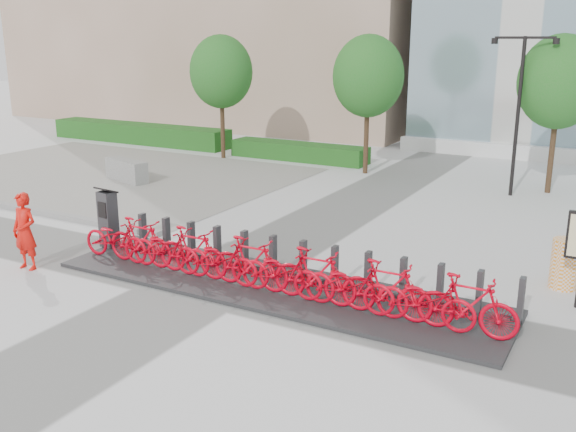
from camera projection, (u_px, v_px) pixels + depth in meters
The scene contains 26 objects.
ground at pixel (212, 281), 13.48m from camera, with size 120.00×120.00×0.00m, color silver.
gravel_patch at pixel (103, 174), 24.06m from camera, with size 14.00×14.00×0.00m, color slate.
hedge_a at pixel (139, 133), 31.28m from camera, with size 10.00×1.40×0.90m, color #1E5617.
hedge_b at pixel (299, 152), 26.84m from camera, with size 6.00×1.20×0.70m, color #1E5617.
tree_0 at pixel (221, 72), 26.37m from camera, with size 2.60×2.60×5.10m.
tree_1 at pixel (368, 76), 23.32m from camera, with size 2.60×2.60×5.10m.
tree_2 at pixel (560, 82), 20.28m from camera, with size 2.60×2.60×5.10m.
streetlamp at pixel (519, 98), 20.03m from camera, with size 2.00×0.20×5.00m.
dock_pad at pixel (272, 286), 13.11m from camera, with size 9.60×2.40×0.08m, color #28282A.
dock_rail_posts at pixel (301, 261), 13.19m from camera, with size 8.74×0.50×0.85m, color #313134, non-canonical shape.
bike_0 at pixel (116, 239), 14.51m from camera, with size 0.63×1.80×0.94m, color red.
bike_1 at pixel (140, 241), 14.16m from camera, with size 0.49×1.74×1.05m, color red.
bike_2 at pixel (166, 249), 13.83m from camera, with size 0.63×1.80×0.94m, color red.
bike_3 at pixel (192, 252), 13.48m from camera, with size 0.49×1.74×1.05m, color red.
bike_4 at pixel (221, 259), 13.16m from camera, with size 0.63×1.80×0.94m, color red.
bike_5 at pixel (250, 263), 12.81m from camera, with size 0.49×1.74×1.05m, color red.
bike_6 at pixel (282, 271), 12.48m from camera, with size 0.63×1.80×0.94m, color red.
bike_7 at pixel (315, 275), 12.13m from camera, with size 0.49×1.74×1.05m, color red.
bike_8 at pixel (349, 285), 11.81m from camera, with size 0.63×1.80×0.94m, color red.
bike_9 at pixel (386, 289), 11.46m from camera, with size 0.49×1.74×1.05m, color red.
bike_10 at pixel (425, 300), 11.13m from camera, with size 0.63×1.80×0.94m, color red.
bike_11 at pixel (467, 305), 10.78m from camera, with size 0.49×1.74×1.05m, color red.
kiosk at pixel (108, 218), 15.31m from camera, with size 0.49×0.43×1.48m.
worker_red at pixel (25, 231), 14.01m from camera, with size 0.63×0.41×1.72m, color red.
construction_barrel at pixel (564, 264), 13.00m from camera, with size 0.54×0.54×1.04m, color orange.
jersey_barrier at pixel (127, 170), 22.86m from camera, with size 1.99×0.54×0.77m, color #9B9B9B.
Camera 1 is at (7.54, -10.24, 4.94)m, focal length 40.00 mm.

